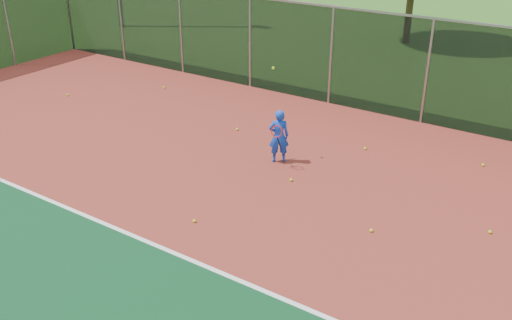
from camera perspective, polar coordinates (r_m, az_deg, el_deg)
The scene contains 12 objects.
court_apron at distance 9.48m, azimuth -4.58°, elevation -15.38°, with size 30.00×20.00×0.02m, color maroon.
fence_back at distance 16.84m, azimuth 16.76°, elevation 8.54°, with size 30.00×0.06×3.03m.
tennis_player at distance 13.97m, azimuth 2.29°, elevation 2.42°, with size 0.60×0.69×2.37m.
practice_ball_0 at distance 15.13m, azimuth 10.87°, elevation 1.15°, with size 0.07×0.07×0.07m, color #C8E21A.
practice_ball_1 at distance 11.77m, azimuth -6.18°, elevation -6.07°, with size 0.07×0.07×0.07m, color #C8E21A.
practice_ball_2 at distance 12.27m, azimuth 22.36°, elevation -6.66°, with size 0.07×0.07×0.07m, color #C8E21A.
practice_ball_3 at distance 15.06m, azimuth 21.76°, elevation -0.45°, with size 0.07×0.07×0.07m, color #C8E21A.
practice_ball_4 at distance 19.78m, azimuth -9.17°, elevation 7.19°, with size 0.07×0.07×0.07m, color #C8E21A.
practice_ball_5 at distance 16.06m, azimuth -1.91°, elevation 3.09°, with size 0.07×0.07×0.07m, color #C8E21A.
practice_ball_6 at distance 19.78m, azimuth -18.33°, elevation 6.20°, with size 0.07×0.07×0.07m, color #C8E21A.
practice_ball_7 at distance 13.30m, azimuth 3.53°, elevation -1.99°, with size 0.07×0.07×0.07m, color #C8E21A.
practice_ball_8 at distance 11.63m, azimuth 11.46°, elevation -6.91°, with size 0.07×0.07×0.07m, color #C8E21A.
Camera 1 is at (4.55, -3.53, 6.22)m, focal length 40.00 mm.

